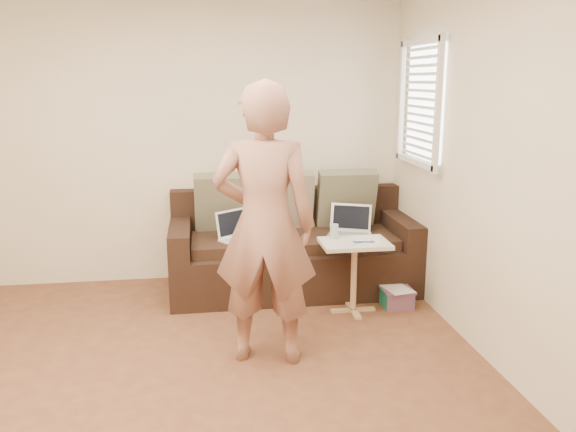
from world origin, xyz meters
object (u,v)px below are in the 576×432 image
Objects in this scene: drinking_glass at (334,231)px; striped_box at (396,297)px; sofa at (293,244)px; side_table at (354,277)px; person at (264,225)px; laptop_silver at (349,236)px; laptop_white at (243,240)px.

drinking_glass is 0.46× the size of striped_box.
side_table is at bearing -56.60° from sofa.
person reaches higher than sofa.
laptop_silver is 0.47m from drinking_glass.
person is 1.68m from striped_box.
laptop_silver is at bearing 125.07° from striped_box.
drinking_glass is 0.80m from striped_box.
sofa is 8.45× the size of striped_box.
sofa is 1.05m from striped_box.
person reaches higher than laptop_silver.
striped_box is (0.54, -0.07, -0.58)m from drinking_glass.
sofa is 3.63× the size of side_table.
striped_box is (0.31, -0.44, -0.44)m from laptop_silver.
drinking_glass is at bearing 172.97° from striped_box.
sofa reaches higher than drinking_glass.
laptop_white is 0.19× the size of person.
laptop_white reaches higher than striped_box.
laptop_silver is 0.70m from striped_box.
drinking_glass is at bearing 141.44° from side_table.
side_table is (0.41, -0.62, -0.12)m from sofa.
striped_box is at bearing -35.46° from sofa.
sofa is 6.14× the size of laptop_white.
person is 7.31× the size of striped_box.
person reaches higher than laptop_white.
laptop_silver is at bearing 58.52° from drinking_glass.
sofa reaches higher than side_table.
drinking_glass is at bearing -116.24° from person.
drinking_glass is at bearing -98.24° from laptop_silver.
drinking_glass is (0.67, 0.83, -0.28)m from person.
person is at bearing -138.89° from side_table.
side_table is at bearing -76.42° from laptop_silver.
person is at bearing -123.22° from laptop_white.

